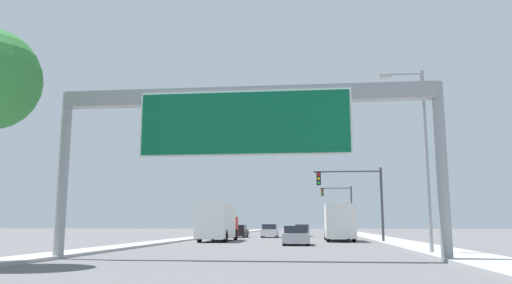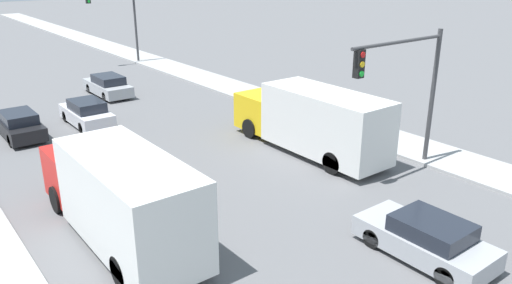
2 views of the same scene
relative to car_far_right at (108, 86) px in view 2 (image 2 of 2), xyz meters
name	(u,v)px [view 2 (image 2 of 2)]	position (x,y,z in m)	size (l,w,h in m)	color
sidewalk_right	(194,75)	(7.75, 1.63, -0.60)	(3.00, 120.00, 0.15)	#A7A7A7
car_far_right	(108,86)	(0.00, 0.00, 0.00)	(1.78, 4.60, 1.41)	#A5A8AD
car_far_center	(19,125)	(-7.00, -5.33, -0.02)	(1.70, 4.34, 1.38)	black
car_near_right	(426,239)	(0.00, -25.01, -0.02)	(1.88, 4.23, 1.36)	#A5A8AD
car_near_center	(87,113)	(-3.50, -5.56, 0.01)	(1.72, 4.26, 1.45)	silver
truck_box_primary	(312,120)	(3.50, -16.27, 0.93)	(2.41, 8.89, 3.14)	yellow
truck_box_secondary	(119,196)	(-7.00, -18.30, 0.95)	(2.42, 8.58, 3.18)	red
traffic_light_near_intersection	(409,79)	(4.92, -20.37, 3.49)	(5.55, 0.32, 6.03)	#3D3D3F
traffic_light_mid_block	(120,12)	(5.41, 9.63, 3.86)	(4.45, 0.32, 6.75)	#3D3D3F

